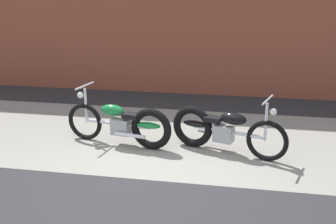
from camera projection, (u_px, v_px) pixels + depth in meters
name	position (u px, v px, depth m)	size (l,w,h in m)	color
ground_plane	(140.00, 179.00, 5.94)	(80.00, 80.00, 0.00)	#2D2D30
sidewalk_slab	(163.00, 137.00, 7.58)	(36.00, 3.50, 0.01)	gray
motorcycle_green	(125.00, 124.00, 7.09)	(1.99, 0.68, 1.03)	black
motorcycle_black	(219.00, 129.00, 6.82)	(1.94, 0.83, 1.03)	black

